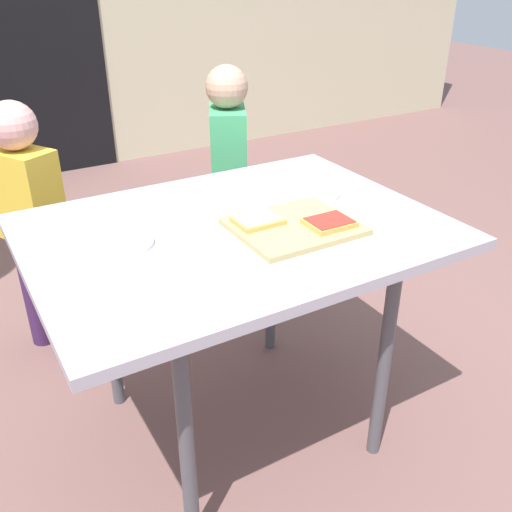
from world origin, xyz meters
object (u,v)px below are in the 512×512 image
Objects in this scene: cutting_board at (294,226)px; plate_white_right at (311,193)px; dining_table at (236,247)px; child_left at (31,218)px; child_right at (229,177)px; plate_white_left at (119,243)px; pizza_slice_far_left at (258,220)px; pizza_slice_near_right at (329,222)px.

plate_white_right is at bearing 44.74° from cutting_board.
dining_table is at bearing 143.44° from cutting_board.
dining_table is 0.34m from plate_white_right.
child_right reaches higher than child_left.
cutting_board is 0.85m from child_right.
cutting_board reaches higher than plate_white_left.
cutting_board is at bearing -135.26° from plate_white_right.
plate_white_left is at bearing 170.24° from dining_table.
plate_white_left is at bearing 165.40° from pizza_slice_far_left.
plate_white_left is (-0.45, 0.15, -0.00)m from cutting_board.
plate_white_right is (0.64, 0.03, 0.00)m from plate_white_left.
pizza_slice_near_right is 0.89m from child_right.
child_left reaches higher than pizza_slice_far_left.
pizza_slice_far_left is 0.13× the size of child_left.
plate_white_right is at bearing -42.08° from child_left.
pizza_slice_far_left is at bearing -14.60° from plate_white_left.
child_left is at bearing 119.55° from dining_table.
pizza_slice_near_right is 0.12× the size of child_right.
dining_table is at bearing -60.45° from child_left.
child_right is at bearing 74.76° from cutting_board.
pizza_slice_near_right is 1.14m from child_left.
plate_white_left is 0.17× the size of child_right.
cutting_board is 2.59× the size of pizza_slice_far_left.
child_left is 0.95× the size of child_right.
dining_table is 8.88× the size of pizza_slice_near_right.
plate_white_left is (-0.53, 0.21, -0.02)m from pizza_slice_near_right.
plate_white_left is 0.64m from plate_white_right.
dining_table is at bearing 139.30° from pizza_slice_far_left.
child_right reaches higher than cutting_board.
pizza_slice_far_left is 0.38m from plate_white_left.
pizza_slice_near_right is at bearing -36.07° from cutting_board.
dining_table is 1.08× the size of child_right.
cutting_board is 0.47m from plate_white_left.
pizza_slice_near_right is at bearing -36.38° from dining_table.
pizza_slice_near_right is at bearing -55.06° from child_left.
child_left is (-0.64, 0.92, -0.20)m from pizza_slice_near_right.
plate_white_left is 0.95m from child_right.
cutting_board is 0.33× the size of child_left.
pizza_slice_far_left is at bearing 144.98° from pizza_slice_near_right.
pizza_slice_far_left is at bearing -40.70° from dining_table.
plate_white_left and plate_white_right have the same top height.
pizza_slice_near_right reaches higher than plate_white_left.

